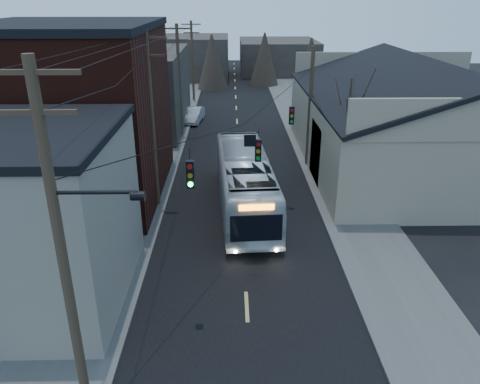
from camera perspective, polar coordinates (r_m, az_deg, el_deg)
The scene contains 13 objects.
road_surface at distance 39.40m, azimuth -0.21°, elevation 5.72°, with size 9.00×110.00×0.02m, color black.
sidewalk_left at distance 39.83m, azimuth -9.65°, elevation 5.66°, with size 4.00×110.00×0.12m, color #474744.
sidewalk_right at distance 40.01m, azimuth 9.18°, elevation 5.77°, with size 4.00×110.00×0.12m, color #474744.
building_clapboard at distance 20.36m, azimuth -25.47°, elevation -3.14°, with size 8.00×8.00×7.00m, color gray.
building_brick at distance 29.95m, azimuth -19.65°, elevation 8.73°, with size 10.00×12.00×10.00m, color black.
building_left_far at distance 45.28m, azimuth -12.73°, elevation 11.99°, with size 9.00×14.00×7.00m, color #2F2A25.
warehouse at distance 36.46m, azimuth 20.97°, elevation 7.17°, with size 16.16×20.60×7.73m.
building_far_left at distance 73.35m, azimuth -5.55°, elevation 16.05°, with size 10.00×12.00×6.00m, color #2F2A25.
building_far_right at distance 78.54m, azimuth 4.63°, elevation 16.17°, with size 12.00×14.00×5.00m, color #2F2A25.
bare_tree at distance 29.64m, azimuth 12.84°, elevation 6.55°, with size 0.40×0.40×7.20m, color black.
utility_lines at distance 32.57m, azimuth -5.65°, elevation 10.92°, with size 11.24×45.28×10.50m.
bus at distance 27.05m, azimuth 0.60°, elevation 1.23°, with size 2.81×12.01×3.34m, color silver.
parked_car at distance 46.93m, azimuth -5.69°, elevation 9.32°, with size 1.50×4.31×1.42m, color #B6B8BE.
Camera 1 is at (-0.57, -7.63, 11.68)m, focal length 35.00 mm.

